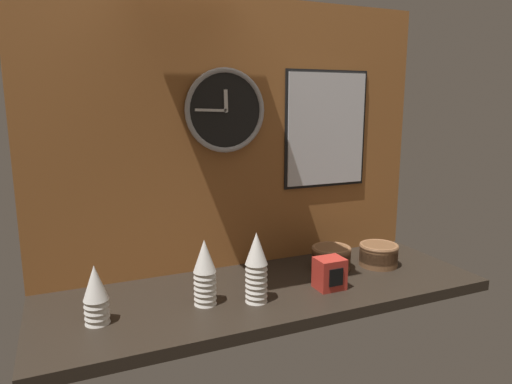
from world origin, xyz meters
name	(u,v)px	position (x,y,z in m)	size (l,w,h in m)	color
ground_plane	(266,292)	(0.00, 0.00, -0.02)	(1.60, 0.56, 0.04)	black
wall_tiled_back	(238,137)	(0.00, 0.27, 0.53)	(1.60, 0.03, 1.05)	#A3602D
cup_stack_center_left	(205,272)	(-0.25, -0.05, 0.11)	(0.08, 0.08, 0.22)	white
cup_stack_center	(256,267)	(-0.08, -0.10, 0.12)	(0.08, 0.08, 0.24)	white
cup_stack_far_left	(96,294)	(-0.59, -0.05, 0.09)	(0.08, 0.08, 0.18)	white
bowl_stack_right	(331,257)	(0.32, 0.06, 0.05)	(0.16, 0.16, 0.09)	brown
bowl_stack_far_right	(379,254)	(0.52, 0.02, 0.05)	(0.16, 0.16, 0.09)	brown
wall_clock	(225,111)	(-0.06, 0.23, 0.63)	(0.32, 0.03, 0.32)	black
menu_board	(326,129)	(0.39, 0.24, 0.55)	(0.39, 0.01, 0.49)	black
napkin_dispenser	(330,273)	(0.20, -0.10, 0.06)	(0.10, 0.09, 0.11)	red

